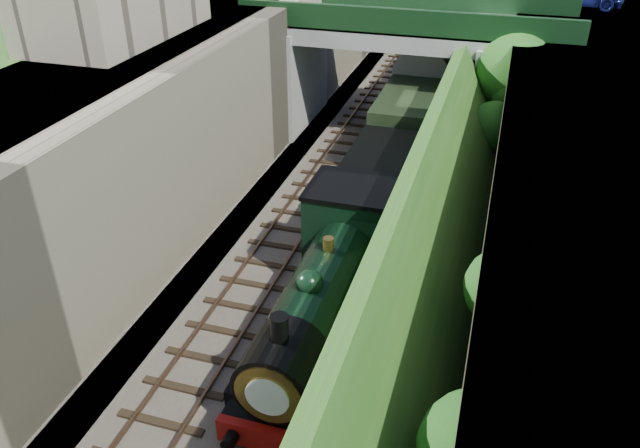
{
  "coord_description": "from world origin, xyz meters",
  "views": [
    {
      "loc": [
        5.42,
        -7.8,
        13.22
      ],
      "look_at": [
        0.0,
        9.99,
        2.2
      ],
      "focal_mm": 35.0,
      "sensor_mm": 36.0,
      "label": 1
    }
  ],
  "objects_px": {
    "tree": "(518,76)",
    "tender": "(378,191)",
    "locomotive": "(326,292)",
    "road_bridge": "(417,62)"
  },
  "relations": [
    {
      "from": "road_bridge",
      "to": "tree",
      "type": "xyz_separation_m",
      "value": [
        4.97,
        -2.76,
        0.57
      ]
    },
    {
      "from": "road_bridge",
      "to": "locomotive",
      "type": "xyz_separation_m",
      "value": [
        0.26,
        -17.28,
        -2.18
      ]
    },
    {
      "from": "locomotive",
      "to": "road_bridge",
      "type": "bearing_deg",
      "value": 90.85
    },
    {
      "from": "locomotive",
      "to": "tender",
      "type": "height_order",
      "value": "locomotive"
    },
    {
      "from": "road_bridge",
      "to": "tender",
      "type": "relative_size",
      "value": 2.67
    },
    {
      "from": "locomotive",
      "to": "tender",
      "type": "relative_size",
      "value": 1.7
    },
    {
      "from": "tree",
      "to": "tender",
      "type": "relative_size",
      "value": 1.1
    },
    {
      "from": "road_bridge",
      "to": "locomotive",
      "type": "distance_m",
      "value": 17.42
    },
    {
      "from": "tree",
      "to": "tender",
      "type": "height_order",
      "value": "tree"
    },
    {
      "from": "tender",
      "to": "road_bridge",
      "type": "bearing_deg",
      "value": 91.48
    }
  ]
}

